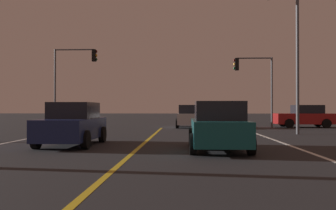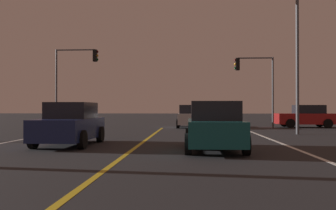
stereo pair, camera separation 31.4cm
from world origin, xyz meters
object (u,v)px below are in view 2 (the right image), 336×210
object	(u,v)px
car_lead_same_lane	(214,127)
car_crossing_side	(306,117)
car_ahead_far	(190,117)
traffic_light_near_left	(76,70)
traffic_light_near_right	(254,75)
car_oncoming	(70,124)
street_lamp_right_far	(290,44)

from	to	relation	value
car_lead_same_lane	car_crossing_side	bearing A→B (deg)	-26.85
car_crossing_side	car_ahead_far	size ratio (longest dim) A/B	1.00
traffic_light_near_left	traffic_light_near_right	bearing A→B (deg)	-0.00
car_oncoming	street_lamp_right_far	size ratio (longest dim) A/B	0.53
car_crossing_side	car_lead_same_lane	xyz separation A→B (m)	(-7.97, -15.73, 0.00)
traffic_light_near_right	traffic_light_near_left	distance (m)	13.44
car_oncoming	car_ahead_far	bearing A→B (deg)	160.77
car_oncoming	street_lamp_right_far	distance (m)	13.04
street_lamp_right_far	car_ahead_far	bearing A→B (deg)	-51.79
car_crossing_side	car_lead_same_lane	world-z (taller)	same
car_oncoming	car_ahead_far	size ratio (longest dim) A/B	1.00
car_oncoming	car_lead_same_lane	bearing A→B (deg)	74.52
car_crossing_side	traffic_light_near_left	distance (m)	17.87
traffic_light_near_right	traffic_light_near_left	bearing A→B (deg)	-0.00
car_oncoming	car_ahead_far	distance (m)	14.56
car_lead_same_lane	traffic_light_near_left	distance (m)	17.99
car_oncoming	car_crossing_side	world-z (taller)	same
car_ahead_far	traffic_light_near_right	size ratio (longest dim) A/B	0.82
car_lead_same_lane	street_lamp_right_far	xyz separation A→B (m)	(4.76, 8.22, 4.26)
car_ahead_far	street_lamp_right_far	size ratio (longest dim) A/B	0.53
car_oncoming	traffic_light_near_left	world-z (taller)	traffic_light_near_left
car_oncoming	car_ahead_far	world-z (taller)	same
street_lamp_right_far	car_oncoming	bearing A→B (deg)	32.78
car_crossing_side	traffic_light_near_left	xyz separation A→B (m)	(-17.48, -0.89, 3.58)
car_oncoming	car_lead_same_lane	xyz separation A→B (m)	(5.60, -1.55, 0.00)
car_oncoming	car_crossing_side	distance (m)	19.62
traffic_light_near_right	street_lamp_right_far	bearing A→B (deg)	97.32
car_ahead_far	car_crossing_side	bearing A→B (deg)	-87.14
traffic_light_near_left	car_ahead_far	bearing A→B (deg)	3.00
traffic_light_near_right	street_lamp_right_far	world-z (taller)	street_lamp_right_far
traffic_light_near_right	car_ahead_far	bearing A→B (deg)	-5.52
car_crossing_side	traffic_light_near_right	size ratio (longest dim) A/B	0.82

